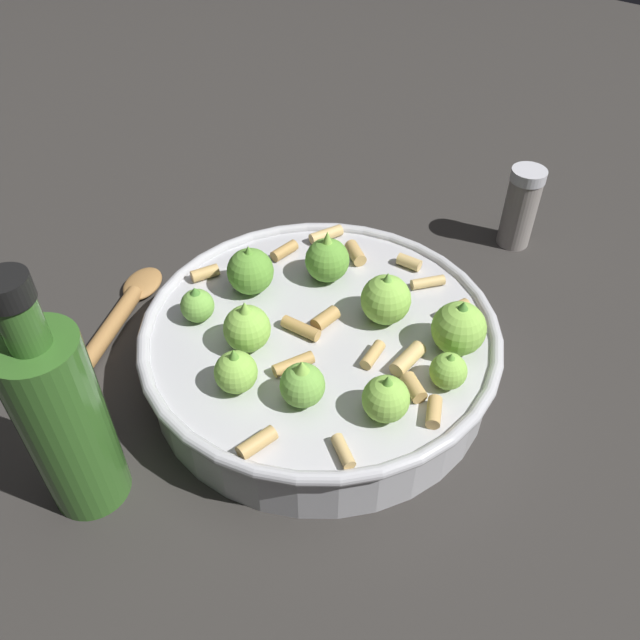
{
  "coord_description": "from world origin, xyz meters",
  "views": [
    {
      "loc": [
        0.3,
        0.25,
        0.43
      ],
      "look_at": [
        0.0,
        0.0,
        0.06
      ],
      "focal_mm": 35.94,
      "sensor_mm": 36.0,
      "label": 1
    }
  ],
  "objects_px": {
    "cooking_pan": "(321,344)",
    "wooden_spoon": "(113,326)",
    "pepper_shaker": "(521,207)",
    "olive_oil_bottle": "(63,418)"
  },
  "relations": [
    {
      "from": "cooking_pan",
      "to": "wooden_spoon",
      "type": "distance_m",
      "value": 0.21
    },
    {
      "from": "cooking_pan",
      "to": "pepper_shaker",
      "type": "xyz_separation_m",
      "value": [
        -0.29,
        0.04,
        0.01
      ]
    },
    {
      "from": "olive_oil_bottle",
      "to": "wooden_spoon",
      "type": "xyz_separation_m",
      "value": [
        -0.12,
        -0.13,
        -0.08
      ]
    },
    {
      "from": "cooking_pan",
      "to": "pepper_shaker",
      "type": "distance_m",
      "value": 0.29
    },
    {
      "from": "pepper_shaker",
      "to": "olive_oil_bottle",
      "type": "bearing_deg",
      "value": -11.03
    },
    {
      "from": "cooking_pan",
      "to": "olive_oil_bottle",
      "type": "xyz_separation_m",
      "value": [
        0.2,
        -0.06,
        0.05
      ]
    },
    {
      "from": "cooking_pan",
      "to": "wooden_spoon",
      "type": "bearing_deg",
      "value": -64.85
    },
    {
      "from": "olive_oil_bottle",
      "to": "wooden_spoon",
      "type": "relative_size",
      "value": 1.03
    },
    {
      "from": "cooking_pan",
      "to": "pepper_shaker",
      "type": "relative_size",
      "value": 3.35
    },
    {
      "from": "pepper_shaker",
      "to": "olive_oil_bottle",
      "type": "distance_m",
      "value": 0.5
    }
  ]
}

